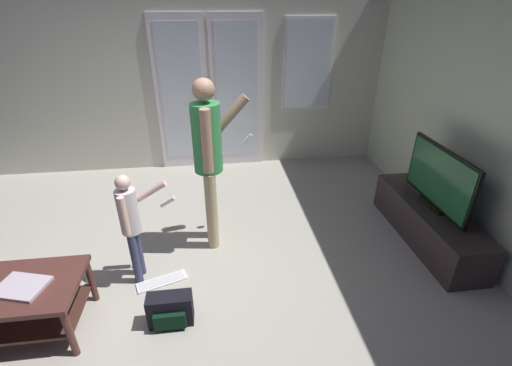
{
  "coord_description": "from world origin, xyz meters",
  "views": [
    {
      "loc": [
        0.51,
        -2.4,
        2.26
      ],
      "look_at": [
        0.83,
        0.1,
        0.94
      ],
      "focal_mm": 24.6,
      "sensor_mm": 36.0,
      "label": 1
    }
  ],
  "objects_px": {
    "tv_stand": "(428,223)",
    "person_child": "(131,220)",
    "person_adult": "(209,152)",
    "loose_keyboard": "(162,281)",
    "laptop_closed": "(21,287)",
    "backpack": "(170,310)",
    "coffee_table": "(14,299)",
    "flat_screen_tv": "(439,179)"
  },
  "relations": [
    {
      "from": "person_adult",
      "to": "laptop_closed",
      "type": "xyz_separation_m",
      "value": [
        -1.36,
        -0.99,
        -0.54
      ]
    },
    {
      "from": "coffee_table",
      "to": "person_child",
      "type": "relative_size",
      "value": 0.92
    },
    {
      "from": "person_child",
      "to": "loose_keyboard",
      "type": "bearing_deg",
      "value": -27.21
    },
    {
      "from": "flat_screen_tv",
      "to": "person_child",
      "type": "relative_size",
      "value": 0.95
    },
    {
      "from": "person_adult",
      "to": "laptop_closed",
      "type": "relative_size",
      "value": 5.1
    },
    {
      "from": "coffee_table",
      "to": "person_adult",
      "type": "relative_size",
      "value": 0.57
    },
    {
      "from": "tv_stand",
      "to": "backpack",
      "type": "xyz_separation_m",
      "value": [
        -2.56,
        -0.77,
        -0.07
      ]
    },
    {
      "from": "coffee_table",
      "to": "person_child",
      "type": "bearing_deg",
      "value": 31.85
    },
    {
      "from": "flat_screen_tv",
      "to": "backpack",
      "type": "height_order",
      "value": "flat_screen_tv"
    },
    {
      "from": "person_adult",
      "to": "loose_keyboard",
      "type": "bearing_deg",
      "value": -130.76
    },
    {
      "from": "loose_keyboard",
      "to": "laptop_closed",
      "type": "bearing_deg",
      "value": -153.99
    },
    {
      "from": "person_adult",
      "to": "flat_screen_tv",
      "type": "bearing_deg",
      "value": -6.7
    },
    {
      "from": "person_adult",
      "to": "laptop_closed",
      "type": "distance_m",
      "value": 1.77
    },
    {
      "from": "coffee_table",
      "to": "flat_screen_tv",
      "type": "height_order",
      "value": "flat_screen_tv"
    },
    {
      "from": "backpack",
      "to": "loose_keyboard",
      "type": "bearing_deg",
      "value": 105.19
    },
    {
      "from": "laptop_closed",
      "to": "flat_screen_tv",
      "type": "bearing_deg",
      "value": 27.82
    },
    {
      "from": "coffee_table",
      "to": "person_child",
      "type": "distance_m",
      "value": 0.98
    },
    {
      "from": "coffee_table",
      "to": "backpack",
      "type": "distance_m",
      "value": 1.12
    },
    {
      "from": "laptop_closed",
      "to": "backpack",
      "type": "bearing_deg",
      "value": 14.12
    },
    {
      "from": "person_child",
      "to": "loose_keyboard",
      "type": "xyz_separation_m",
      "value": [
        0.19,
        -0.1,
        -0.62
      ]
    },
    {
      "from": "tv_stand",
      "to": "flat_screen_tv",
      "type": "bearing_deg",
      "value": 114.38
    },
    {
      "from": "flat_screen_tv",
      "to": "loose_keyboard",
      "type": "height_order",
      "value": "flat_screen_tv"
    },
    {
      "from": "person_child",
      "to": "person_adult",
      "type": "bearing_deg",
      "value": 34.85
    },
    {
      "from": "coffee_table",
      "to": "person_adult",
      "type": "xyz_separation_m",
      "value": [
        1.46,
        0.96,
        0.68
      ]
    },
    {
      "from": "coffee_table",
      "to": "backpack",
      "type": "xyz_separation_m",
      "value": [
        1.1,
        -0.07,
        -0.2
      ]
    },
    {
      "from": "flat_screen_tv",
      "to": "loose_keyboard",
      "type": "distance_m",
      "value": 2.8
    },
    {
      "from": "coffee_table",
      "to": "tv_stand",
      "type": "bearing_deg",
      "value": 10.78
    },
    {
      "from": "loose_keyboard",
      "to": "laptop_closed",
      "type": "height_order",
      "value": "laptop_closed"
    },
    {
      "from": "coffee_table",
      "to": "laptop_closed",
      "type": "xyz_separation_m",
      "value": [
        0.1,
        -0.03,
        0.14
      ]
    },
    {
      "from": "flat_screen_tv",
      "to": "coffee_table",
      "type": "bearing_deg",
      "value": -169.16
    },
    {
      "from": "person_adult",
      "to": "loose_keyboard",
      "type": "distance_m",
      "value": 1.24
    },
    {
      "from": "tv_stand",
      "to": "coffee_table",
      "type": "bearing_deg",
      "value": -169.22
    },
    {
      "from": "backpack",
      "to": "flat_screen_tv",
      "type": "bearing_deg",
      "value": 16.7
    },
    {
      "from": "tv_stand",
      "to": "person_child",
      "type": "relative_size",
      "value": 1.46
    },
    {
      "from": "coffee_table",
      "to": "loose_keyboard",
      "type": "height_order",
      "value": "coffee_table"
    },
    {
      "from": "tv_stand",
      "to": "backpack",
      "type": "relative_size",
      "value": 4.42
    },
    {
      "from": "tv_stand",
      "to": "person_adult",
      "type": "bearing_deg",
      "value": 173.21
    },
    {
      "from": "coffee_table",
      "to": "tv_stand",
      "type": "xyz_separation_m",
      "value": [
        3.67,
        0.7,
        -0.13
      ]
    },
    {
      "from": "tv_stand",
      "to": "person_child",
      "type": "height_order",
      "value": "person_child"
    },
    {
      "from": "coffee_table",
      "to": "flat_screen_tv",
      "type": "xyz_separation_m",
      "value": [
        3.66,
        0.7,
        0.39
      ]
    },
    {
      "from": "tv_stand",
      "to": "laptop_closed",
      "type": "distance_m",
      "value": 3.64
    },
    {
      "from": "tv_stand",
      "to": "person_child",
      "type": "distance_m",
      "value": 2.92
    }
  ]
}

